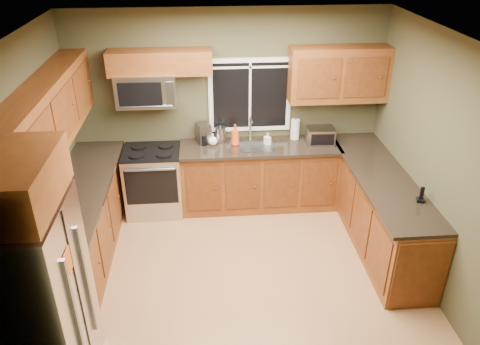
{
  "coord_description": "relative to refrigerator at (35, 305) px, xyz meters",
  "views": [
    {
      "loc": [
        -0.32,
        -4.23,
        3.63
      ],
      "look_at": [
        0.05,
        0.35,
        1.15
      ],
      "focal_mm": 35.0,
      "sensor_mm": 36.0,
      "label": 1
    }
  ],
  "objects": [
    {
      "name": "floor",
      "position": [
        1.74,
        1.3,
        -0.9
      ],
      "size": [
        4.2,
        4.2,
        0.0
      ],
      "primitive_type": "plane",
      "color": "#A27247",
      "rests_on": "ground"
    },
    {
      "name": "ceiling",
      "position": [
        1.74,
        1.3,
        1.8
      ],
      "size": [
        4.2,
        4.2,
        0.0
      ],
      "primitive_type": "plane",
      "rotation": [
        3.14,
        0.0,
        0.0
      ],
      "color": "white",
      "rests_on": "back_wall"
    },
    {
      "name": "back_wall",
      "position": [
        1.74,
        3.1,
        0.45
      ],
      "size": [
        4.2,
        0.0,
        4.2
      ],
      "primitive_type": "plane",
      "rotation": [
        1.57,
        0.0,
        0.0
      ],
      "color": "#414028",
      "rests_on": "ground"
    },
    {
      "name": "front_wall",
      "position": [
        1.74,
        -0.5,
        0.45
      ],
      "size": [
        4.2,
        0.0,
        4.2
      ],
      "primitive_type": "plane",
      "rotation": [
        -1.57,
        0.0,
        0.0
      ],
      "color": "#414028",
      "rests_on": "ground"
    },
    {
      "name": "left_wall",
      "position": [
        -0.36,
        1.3,
        0.45
      ],
      "size": [
        0.0,
        3.6,
        3.6
      ],
      "primitive_type": "plane",
      "rotation": [
        1.57,
        0.0,
        1.57
      ],
      "color": "#414028",
      "rests_on": "ground"
    },
    {
      "name": "right_wall",
      "position": [
        3.84,
        1.3,
        0.45
      ],
      "size": [
        0.0,
        3.6,
        3.6
      ],
      "primitive_type": "plane",
      "rotation": [
        1.57,
        0.0,
        -1.57
      ],
      "color": "#414028",
      "rests_on": "ground"
    },
    {
      "name": "window",
      "position": [
        2.04,
        3.08,
        0.65
      ],
      "size": [
        1.12,
        0.03,
        1.02
      ],
      "color": "white",
      "rests_on": "back_wall"
    },
    {
      "name": "base_cabinets_left",
      "position": [
        -0.06,
        1.78,
        -0.45
      ],
      "size": [
        0.6,
        2.65,
        0.9
      ],
      "primitive_type": "cube",
      "color": "brown",
      "rests_on": "ground"
    },
    {
      "name": "countertop_left",
      "position": [
        -0.04,
        1.78,
        0.02
      ],
      "size": [
        0.65,
        2.65,
        0.04
      ],
      "primitive_type": "cube",
      "color": "black",
      "rests_on": "base_cabinets_left"
    },
    {
      "name": "base_cabinets_back",
      "position": [
        2.15,
        2.8,
        -0.45
      ],
      "size": [
        2.17,
        0.6,
        0.9
      ],
      "primitive_type": "cube",
      "color": "brown",
      "rests_on": "ground"
    },
    {
      "name": "countertop_back",
      "position": [
        2.15,
        2.78,
        0.02
      ],
      "size": [
        2.17,
        0.65,
        0.04
      ],
      "primitive_type": "cube",
      "color": "black",
      "rests_on": "base_cabinets_back"
    },
    {
      "name": "base_cabinets_peninsula",
      "position": [
        3.54,
        1.84,
        -0.45
      ],
      "size": [
        0.6,
        2.52,
        0.9
      ],
      "color": "brown",
      "rests_on": "ground"
    },
    {
      "name": "countertop_peninsula",
      "position": [
        3.51,
        1.85,
        0.02
      ],
      "size": [
        0.65,
        2.5,
        0.04
      ],
      "primitive_type": "cube",
      "color": "black",
      "rests_on": "base_cabinets_peninsula"
    },
    {
      "name": "upper_cabinets_left",
      "position": [
        -0.2,
        1.78,
        0.96
      ],
      "size": [
        0.33,
        2.65,
        0.72
      ],
      "primitive_type": "cube",
      "color": "brown",
      "rests_on": "left_wall"
    },
    {
      "name": "upper_cabinets_back_left",
      "position": [
        0.89,
        2.94,
        1.17
      ],
      "size": [
        1.3,
        0.33,
        0.3
      ],
      "primitive_type": "cube",
      "color": "brown",
      "rests_on": "back_wall"
    },
    {
      "name": "upper_cabinets_back_right",
      "position": [
        3.19,
        2.94,
        0.96
      ],
      "size": [
        1.3,
        0.33,
        0.72
      ],
      "primitive_type": "cube",
      "color": "brown",
      "rests_on": "back_wall"
    },
    {
      "name": "upper_cabinet_over_fridge",
      "position": [
        -0.0,
        0.0,
        1.13
      ],
      "size": [
        0.72,
        0.9,
        0.38
      ],
      "primitive_type": "cube",
      "color": "brown",
      "rests_on": "left_wall"
    },
    {
      "name": "refrigerator",
      "position": [
        0.0,
        0.0,
        0.0
      ],
      "size": [
        0.74,
        0.9,
        1.8
      ],
      "color": "#B7B7BC",
      "rests_on": "ground"
    },
    {
      "name": "range",
      "position": [
        0.69,
        2.77,
        -0.43
      ],
      "size": [
        0.76,
        0.69,
        0.94
      ],
      "color": "#B7B7BC",
      "rests_on": "ground"
    },
    {
      "name": "microwave",
      "position": [
        0.69,
        2.91,
        0.83
      ],
      "size": [
        0.76,
        0.41,
        0.42
      ],
      "color": "#B7B7BC",
      "rests_on": "back_wall"
    },
    {
      "name": "sink",
      "position": [
        2.04,
        2.79,
        0.05
      ],
      "size": [
        0.6,
        0.42,
        0.36
      ],
      "color": "slate",
      "rests_on": "countertop_back"
    },
    {
      "name": "toaster_oven",
      "position": [
        2.98,
        2.79,
        0.15
      ],
      "size": [
        0.37,
        0.29,
        0.23
      ],
      "color": "#B7B7BC",
      "rests_on": "countertop_back"
    },
    {
      "name": "coffee_maker",
      "position": [
        1.39,
        2.94,
        0.17
      ],
      "size": [
        0.23,
        0.26,
        0.28
      ],
      "color": "slate",
      "rests_on": "countertop_back"
    },
    {
      "name": "kettle",
      "position": [
        1.63,
        2.95,
        0.16
      ],
      "size": [
        0.16,
        0.16,
        0.26
      ],
      "color": "#B7B7BC",
      "rests_on": "countertop_back"
    },
    {
      "name": "paper_towel_roll",
      "position": [
        2.66,
        2.98,
        0.18
      ],
      "size": [
        0.14,
        0.14,
        0.31
      ],
      "color": "white",
      "rests_on": "countertop_back"
    },
    {
      "name": "soap_bottle_a",
      "position": [
        1.82,
        2.84,
        0.19
      ],
      "size": [
        0.11,
        0.12,
        0.29
      ],
      "primitive_type": "imported",
      "rotation": [
        0.0,
        0.0,
        0.02
      ],
      "color": "#E24F15",
      "rests_on": "countertop_back"
    },
    {
      "name": "soap_bottle_b",
      "position": [
        2.26,
        2.81,
        0.12
      ],
      "size": [
        0.1,
        0.1,
        0.17
      ],
      "primitive_type": "imported",
      "rotation": [
        0.0,
        0.0,
        0.39
      ],
      "color": "white",
      "rests_on": "countertop_back"
    },
    {
      "name": "soap_bottle_c",
      "position": [
        1.52,
        2.86,
        0.12
      ],
      "size": [
        0.15,
        0.15,
        0.16
      ],
      "primitive_type": "imported",
      "rotation": [
        0.0,
        0.0,
        0.18
      ],
      "color": "white",
      "rests_on": "countertop_back"
    },
    {
      "name": "cordless_phone",
      "position": [
        3.72,
        1.22,
        0.09
      ],
      "size": [
        0.1,
        0.1,
        0.18
      ],
      "color": "black",
      "rests_on": "countertop_peninsula"
    }
  ]
}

